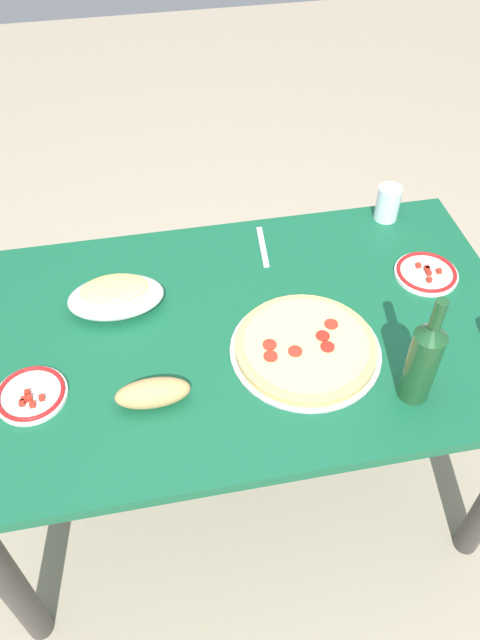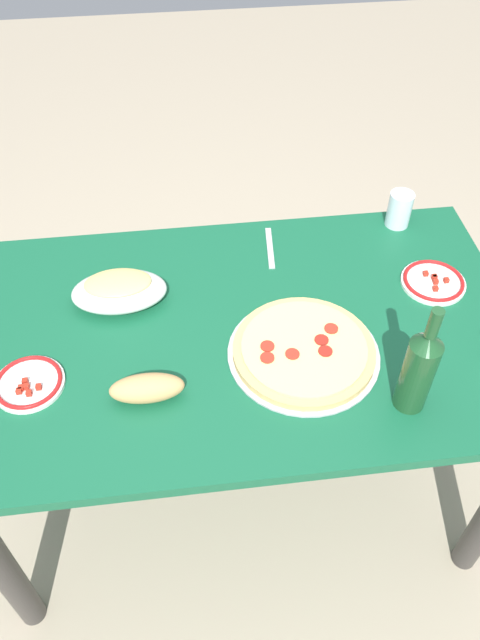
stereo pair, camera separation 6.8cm
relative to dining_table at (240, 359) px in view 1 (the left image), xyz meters
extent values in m
plane|color=tan|center=(0.00, 0.00, -0.62)|extent=(8.00, 8.00, 0.00)
cube|color=#145938|center=(0.00, 0.00, 0.11)|extent=(1.40, 0.83, 0.03)
cylinder|color=#33302D|center=(-0.64, -0.35, -0.26)|extent=(0.07, 0.07, 0.71)
cylinder|color=#33302D|center=(0.64, -0.35, -0.26)|extent=(0.07, 0.07, 0.71)
cylinder|color=#33302D|center=(0.64, 0.35, -0.26)|extent=(0.07, 0.07, 0.71)
cylinder|color=#B7B7BC|center=(-0.14, 0.10, 0.12)|extent=(0.36, 0.36, 0.01)
cylinder|color=#DBB26B|center=(-0.14, 0.10, 0.14)|extent=(0.34, 0.34, 0.02)
cylinder|color=#EFD684|center=(-0.14, 0.10, 0.15)|extent=(0.30, 0.30, 0.01)
cylinder|color=maroon|center=(-0.18, 0.09, 0.15)|extent=(0.03, 0.03, 0.00)
cylinder|color=maroon|center=(-0.18, 0.12, 0.15)|extent=(0.03, 0.03, 0.00)
cylinder|color=#B22D1E|center=(-0.05, 0.09, 0.15)|extent=(0.03, 0.03, 0.00)
cylinder|color=#B22D1E|center=(-0.11, 0.12, 0.15)|extent=(0.03, 0.03, 0.00)
cylinder|color=#B22D1E|center=(-0.05, 0.13, 0.15)|extent=(0.03, 0.03, 0.00)
cylinder|color=#B22D1E|center=(-0.21, 0.06, 0.15)|extent=(0.03, 0.03, 0.00)
ellipsoid|color=white|center=(0.29, -0.13, 0.16)|extent=(0.24, 0.15, 0.07)
ellipsoid|color=#AD2819|center=(0.29, -0.13, 0.17)|extent=(0.20, 0.12, 0.03)
ellipsoid|color=#EACC75|center=(0.29, -0.13, 0.19)|extent=(0.17, 0.10, 0.02)
cylinder|color=#194723|center=(-0.34, 0.27, 0.22)|extent=(0.07, 0.07, 0.19)
cone|color=#194723|center=(-0.34, 0.27, 0.33)|extent=(0.07, 0.07, 0.03)
cylinder|color=#194723|center=(-0.34, 0.27, 0.38)|extent=(0.03, 0.03, 0.07)
cylinder|color=silver|center=(-0.50, -0.35, 0.17)|extent=(0.07, 0.07, 0.10)
cylinder|color=white|center=(0.50, 0.11, 0.13)|extent=(0.16, 0.16, 0.01)
torus|color=red|center=(0.50, 0.11, 0.13)|extent=(0.15, 0.15, 0.01)
cube|color=#AD2819|center=(0.50, 0.13, 0.14)|extent=(0.01, 0.01, 0.01)
cube|color=#AD2819|center=(0.50, 0.11, 0.14)|extent=(0.01, 0.01, 0.01)
cube|color=#AD2819|center=(0.51, 0.13, 0.14)|extent=(0.01, 0.01, 0.01)
cube|color=#AD2819|center=(0.49, 0.15, 0.14)|extent=(0.01, 0.01, 0.01)
cube|color=#AD2819|center=(0.51, 0.14, 0.14)|extent=(0.01, 0.01, 0.01)
cube|color=#AD2819|center=(0.47, 0.13, 0.14)|extent=(0.01, 0.01, 0.01)
cylinder|color=white|center=(-0.52, -0.09, 0.13)|extent=(0.17, 0.17, 0.01)
torus|color=red|center=(-0.52, -0.09, 0.13)|extent=(0.16, 0.16, 0.01)
cube|color=#AD2819|center=(-0.51, -0.12, 0.14)|extent=(0.01, 0.01, 0.01)
cube|color=#AD2819|center=(-0.53, -0.10, 0.14)|extent=(0.01, 0.01, 0.01)
cube|color=#AD2819|center=(-0.53, -0.10, 0.14)|extent=(0.01, 0.01, 0.01)
cube|color=#AD2819|center=(-0.56, -0.09, 0.14)|extent=(0.01, 0.01, 0.01)
cube|color=#AD2819|center=(-0.53, -0.09, 0.14)|extent=(0.01, 0.01, 0.01)
cube|color=#AD2819|center=(-0.52, -0.06, 0.14)|extent=(0.01, 0.01, 0.01)
ellipsoid|color=tan|center=(0.23, 0.18, 0.15)|extent=(0.17, 0.07, 0.06)
cube|color=#B7B7BC|center=(-0.12, -0.29, 0.12)|extent=(0.03, 0.17, 0.00)
camera|label=1|loc=(0.19, 1.01, 1.25)|focal=34.83mm
camera|label=2|loc=(0.13, 1.02, 1.25)|focal=34.83mm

